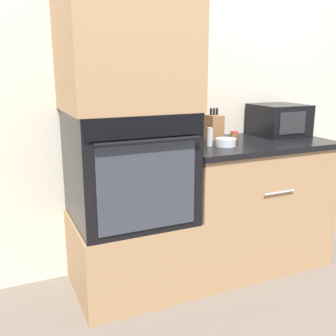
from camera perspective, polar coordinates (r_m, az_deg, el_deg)
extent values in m
plane|color=#6B6056|center=(2.47, 5.03, -18.31)|extent=(12.00, 12.00, 0.00)
cube|color=beige|center=(2.65, -1.18, 12.55)|extent=(8.00, 0.05, 2.50)
cube|color=#A87F56|center=(2.48, -5.40, -12.12)|extent=(0.68, 0.60, 0.46)
cube|color=black|center=(2.29, -5.72, 0.35)|extent=(0.66, 0.59, 0.64)
cube|color=black|center=(1.96, -3.09, 5.99)|extent=(0.63, 0.01, 0.11)
cube|color=#3FBFF2|center=(1.96, -3.05, 5.98)|extent=(0.09, 0.00, 0.03)
cube|color=#333842|center=(2.03, -2.97, -2.70)|extent=(0.54, 0.01, 0.47)
cylinder|color=black|center=(1.94, -2.73, 3.85)|extent=(0.56, 0.02, 0.02)
cube|color=#A87F56|center=(2.23, -6.20, 18.93)|extent=(0.68, 0.60, 0.82)
cube|color=#A87F56|center=(2.77, 11.48, -5.31)|extent=(1.02, 0.60, 0.83)
cube|color=black|center=(2.66, 11.93, 3.49)|extent=(1.04, 0.63, 0.03)
cylinder|color=#B7B7BC|center=(2.48, 15.86, -3.45)|extent=(0.22, 0.01, 0.01)
cube|color=black|center=(2.93, 15.75, 6.73)|extent=(0.35, 0.33, 0.22)
cube|color=#28282B|center=(2.79, 17.63, 6.25)|extent=(0.22, 0.01, 0.15)
cube|color=olive|center=(2.68, 6.63, 5.92)|extent=(0.09, 0.13, 0.16)
cylinder|color=black|center=(2.66, 6.26, 8.12)|extent=(0.02, 0.02, 0.04)
cylinder|color=black|center=(2.67, 6.69, 8.13)|extent=(0.02, 0.02, 0.04)
cylinder|color=black|center=(2.68, 7.12, 8.15)|extent=(0.02, 0.02, 0.04)
cylinder|color=silver|center=(2.45, 8.37, 3.72)|extent=(0.13, 0.13, 0.05)
cylinder|color=#427047|center=(2.82, 7.69, 5.18)|extent=(0.04, 0.04, 0.06)
cylinder|color=#B7B7BC|center=(2.81, 7.71, 5.90)|extent=(0.04, 0.04, 0.02)
cylinder|color=silver|center=(2.44, 6.07, 4.22)|extent=(0.04, 0.04, 0.09)
cylinder|color=#B7B7BC|center=(2.43, 6.11, 5.54)|extent=(0.03, 0.03, 0.03)
cylinder|color=brown|center=(2.67, 9.57, 4.51)|extent=(0.06, 0.06, 0.05)
cylinder|color=red|center=(2.66, 9.60, 5.16)|extent=(0.05, 0.05, 0.01)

